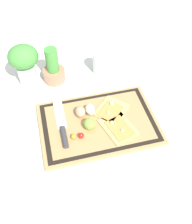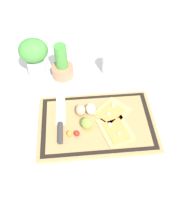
% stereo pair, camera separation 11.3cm
% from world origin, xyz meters
% --- Properties ---
extents(ground_plane, '(6.00, 6.00, 0.00)m').
position_xyz_m(ground_plane, '(0.00, 0.00, 0.00)').
color(ground_plane, silver).
extents(cutting_board, '(0.50, 0.34, 0.02)m').
position_xyz_m(cutting_board, '(0.00, 0.00, 0.01)').
color(cutting_board, tan).
rests_on(cutting_board, ground_plane).
extents(pizza_slice_near, '(0.16, 0.18, 0.02)m').
position_xyz_m(pizza_slice_near, '(0.07, -0.05, 0.02)').
color(pizza_slice_near, tan).
rests_on(pizza_slice_near, cutting_board).
extents(pizza_slice_far, '(0.18, 0.18, 0.02)m').
position_xyz_m(pizza_slice_far, '(0.07, 0.05, 0.02)').
color(pizza_slice_far, tan).
rests_on(pizza_slice_far, cutting_board).
extents(knife, '(0.04, 0.28, 0.02)m').
position_xyz_m(knife, '(-0.16, -0.01, 0.03)').
color(knife, silver).
rests_on(knife, cutting_board).
extents(egg_brown, '(0.04, 0.06, 0.04)m').
position_xyz_m(egg_brown, '(-0.07, 0.06, 0.04)').
color(egg_brown, tan).
rests_on(egg_brown, cutting_board).
extents(egg_pink, '(0.04, 0.06, 0.04)m').
position_xyz_m(egg_pink, '(-0.02, 0.06, 0.04)').
color(egg_pink, beige).
rests_on(egg_pink, cutting_board).
extents(lime, '(0.05, 0.05, 0.05)m').
position_xyz_m(lime, '(-0.04, -0.02, 0.04)').
color(lime, '#7FB742').
rests_on(lime, cutting_board).
extents(cherry_tomato_red, '(0.02, 0.02, 0.02)m').
position_xyz_m(cherry_tomato_red, '(-0.09, -0.06, 0.03)').
color(cherry_tomato_red, red).
rests_on(cherry_tomato_red, cutting_board).
extents(cherry_tomato_yellow, '(0.02, 0.02, 0.02)m').
position_xyz_m(cherry_tomato_yellow, '(-0.12, -0.06, 0.03)').
color(cherry_tomato_yellow, gold).
rests_on(cherry_tomato_yellow, cutting_board).
extents(herb_pot, '(0.11, 0.11, 0.18)m').
position_xyz_m(herb_pot, '(-0.14, 0.33, 0.06)').
color(herb_pot, '#AD7A5B').
rests_on(herb_pot, ground_plane).
extents(sauce_jar, '(0.08, 0.08, 0.11)m').
position_xyz_m(sauce_jar, '(0.10, 0.34, 0.05)').
color(sauce_jar, silver).
rests_on(sauce_jar, ground_plane).
extents(herb_glass, '(0.14, 0.12, 0.22)m').
position_xyz_m(herb_glass, '(-0.27, 0.34, 0.13)').
color(herb_glass, silver).
rests_on(herb_glass, ground_plane).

